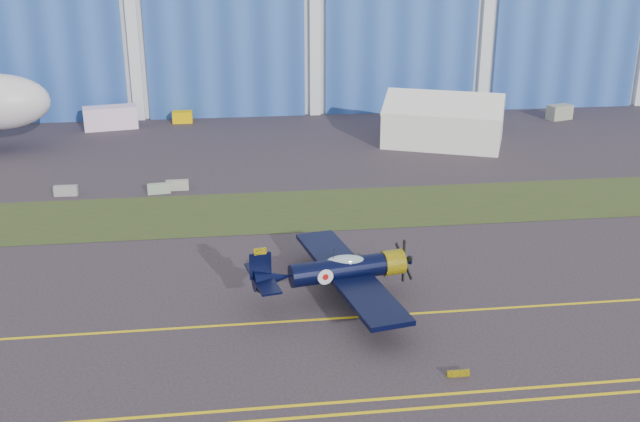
{
  "coord_description": "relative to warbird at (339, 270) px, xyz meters",
  "views": [
    {
      "loc": [
        10.59,
        -44.31,
        21.52
      ],
      "look_at": [
        17.12,
        6.36,
        2.69
      ],
      "focal_mm": 42.0,
      "sensor_mm": 36.0,
      "label": 1
    }
  ],
  "objects": [
    {
      "name": "barrier_b",
      "position": [
        -12.68,
        22.58,
        -1.64
      ],
      "size": [
        2.07,
        0.89,
        0.9
      ],
      "primitive_type": "cube",
      "rotation": [
        0.0,
        0.0,
        0.15
      ],
      "color": "#8BA086",
      "rests_on": "ground"
    },
    {
      "name": "grass_median",
      "position": [
        -17.12,
        16.64,
        -2.07
      ],
      "size": [
        260.0,
        10.0,
        0.02
      ],
      "primitive_type": "cube",
      "color": "#475128",
      "rests_on": "ground"
    },
    {
      "name": "ground",
      "position": [
        -17.12,
        2.64,
        -2.09
      ],
      "size": [
        260.0,
        260.0,
        0.0
      ],
      "primitive_type": "plane",
      "color": "#382E36",
      "rests_on": "ground"
    },
    {
      "name": "barrier_c",
      "position": [
        -11.1,
        23.34,
        -1.64
      ],
      "size": [
        2.01,
        0.64,
        0.9
      ],
      "primitive_type": "cube",
      "rotation": [
        0.0,
        0.0,
        0.02
      ],
      "color": "#9E9A8A",
      "rests_on": "ground"
    },
    {
      "name": "guard_board_right",
      "position": [
        4.88,
        -9.36,
        -1.91
      ],
      "size": [
        1.2,
        0.15,
        0.35
      ],
      "primitive_type": "cube",
      "color": "yellow",
      "rests_on": "ground"
    },
    {
      "name": "gse_box",
      "position": [
        34.77,
        45.31,
        -1.19
      ],
      "size": [
        3.36,
        2.47,
        1.8
      ],
      "primitive_type": "cube",
      "rotation": [
        0.0,
        0.0,
        0.32
      ],
      "color": "gray",
      "rests_on": "ground"
    },
    {
      "name": "shipping_container",
      "position": [
        -20.05,
        47.54,
        -0.76
      ],
      "size": [
        6.47,
        3.57,
        2.65
      ],
      "primitive_type": "cube",
      "rotation": [
        0.0,
        0.0,
        0.19
      ],
      "color": "#F3CEF5",
      "rests_on": "ground"
    },
    {
      "name": "tug",
      "position": [
        -11.74,
        49.58,
        -1.4
      ],
      "size": [
        2.41,
        1.54,
        1.39
      ],
      "primitive_type": "cube",
      "rotation": [
        0.0,
        0.0,
        -0.02
      ],
      "color": "#F3BA00",
      "rests_on": "ground"
    },
    {
      "name": "barrier_a",
      "position": [
        -20.77,
        23.02,
        -1.64
      ],
      "size": [
        2.01,
        0.65,
        0.9
      ],
      "primitive_type": "cube",
      "rotation": [
        0.0,
        0.0,
        -0.03
      ],
      "color": "gray",
      "rests_on": "ground"
    },
    {
      "name": "taxiway_centreline",
      "position": [
        -17.12,
        -2.36,
        -2.08
      ],
      "size": [
        200.0,
        0.2,
        0.02
      ],
      "primitive_type": "cube",
      "color": "yellow",
      "rests_on": "ground"
    },
    {
      "name": "tent",
      "position": [
        17.2,
        36.14,
        0.83
      ],
      "size": [
        15.15,
        13.35,
        5.84
      ],
      "rotation": [
        0.0,
        0.0,
        -0.4
      ],
      "color": "white",
      "rests_on": "ground"
    },
    {
      "name": "warbird",
      "position": [
        0.0,
        0.0,
        0.0
      ],
      "size": [
        14.12,
        16.04,
        4.18
      ],
      "rotation": [
        0.0,
        0.0,
        0.19
      ],
      "color": "black",
      "rests_on": "ground"
    }
  ]
}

